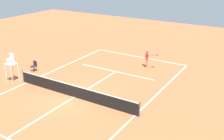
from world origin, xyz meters
name	(u,v)px	position (x,y,z in m)	size (l,w,h in m)	color
ground_plane	(74,97)	(0.00, 0.00, 0.00)	(60.00, 60.00, 0.00)	#B76038
court_lines	(74,97)	(0.00, 0.00, 0.00)	(10.08, 21.80, 0.01)	white
tennis_net	(74,91)	(0.00, 0.00, 0.50)	(10.68, 0.10, 1.07)	#4C4C51
player_serving	(147,57)	(-1.94, -8.45, 1.03)	(1.32, 0.45, 1.73)	#9E704C
tennis_ball	(131,68)	(-0.72, -7.51, 0.03)	(0.07, 0.07, 0.07)	#CCE033
umpire_chair	(11,63)	(6.11, 0.39, 1.61)	(0.80, 0.80, 2.41)	silver
courtside_chair_mid	(34,66)	(6.38, -2.23, 0.53)	(0.44, 0.46, 0.95)	#262626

